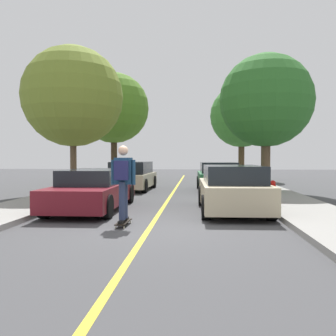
# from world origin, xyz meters

# --- Properties ---
(ground) EXTENTS (80.00, 80.00, 0.00)m
(ground) POSITION_xyz_m (0.00, 0.00, 0.00)
(ground) COLOR #424244
(center_line) EXTENTS (0.12, 39.20, 0.01)m
(center_line) POSITION_xyz_m (0.00, 4.00, 0.00)
(center_line) COLOR gold
(center_line) RESTS_ON ground
(parked_car_left_nearest) EXTENTS (1.93, 4.69, 1.23)m
(parked_car_left_nearest) POSITION_xyz_m (-2.11, 2.62, 0.61)
(parked_car_left_nearest) COLOR maroon
(parked_car_left_nearest) RESTS_ON ground
(parked_car_left_near) EXTENTS (2.08, 4.19, 1.39)m
(parked_car_left_near) POSITION_xyz_m (-2.11, 9.22, 0.69)
(parked_car_left_near) COLOR #BCAD89
(parked_car_left_near) RESTS_ON ground
(parked_car_right_nearest) EXTENTS (1.96, 4.18, 1.37)m
(parked_car_right_nearest) POSITION_xyz_m (2.11, 2.40, 0.68)
(parked_car_right_nearest) COLOR #BCAD89
(parked_car_right_nearest) RESTS_ON ground
(parked_car_right_near) EXTENTS (2.03, 4.12, 1.37)m
(parked_car_right_near) POSITION_xyz_m (2.11, 9.05, 0.67)
(parked_car_right_near) COLOR #1E5B33
(parked_car_right_near) RESTS_ON ground
(street_tree_left_nearest) EXTENTS (4.29, 4.29, 6.22)m
(street_tree_left_nearest) POSITION_xyz_m (-4.24, 6.88, 4.21)
(street_tree_left_nearest) COLOR brown
(street_tree_left_nearest) RESTS_ON sidewalk_left
(street_tree_left_near) EXTENTS (4.51, 4.51, 6.90)m
(street_tree_left_near) POSITION_xyz_m (-4.24, 14.56, 4.77)
(street_tree_left_near) COLOR #3D2D1E
(street_tree_left_near) RESTS_ON sidewalk_left
(street_tree_right_nearest) EXTENTS (4.23, 4.23, 6.18)m
(street_tree_right_nearest) POSITION_xyz_m (4.24, 8.51, 4.19)
(street_tree_right_nearest) COLOR brown
(street_tree_right_nearest) RESTS_ON sidewalk_right
(street_tree_right_near) EXTENTS (4.39, 4.39, 6.58)m
(street_tree_right_near) POSITION_xyz_m (4.24, 17.25, 4.51)
(street_tree_right_near) COLOR #4C3823
(street_tree_right_near) RESTS_ON sidewalk_right
(fire_hydrant) EXTENTS (0.20, 0.20, 0.70)m
(fire_hydrant) POSITION_xyz_m (3.61, 3.96, 0.49)
(fire_hydrant) COLOR #B2140F
(fire_hydrant) RESTS_ON sidewalk_right
(skateboard) EXTENTS (0.25, 0.85, 0.10)m
(skateboard) POSITION_xyz_m (-0.65, 0.05, 0.09)
(skateboard) COLOR black
(skateboard) RESTS_ON ground
(skateboarder) EXTENTS (0.58, 0.70, 1.77)m
(skateboarder) POSITION_xyz_m (-0.65, 0.02, 1.11)
(skateboarder) COLOR black
(skateboarder) RESTS_ON skateboard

